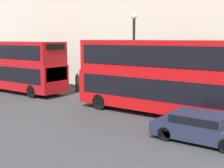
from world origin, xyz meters
TOP-DOWN VIEW (x-y plane):
  - bus_leading at (1.60, 5.80)m, footprint 2.59×10.70m
  - bus_second_in_queue at (1.60, 19.72)m, footprint 2.59×10.26m
  - car_dark_sedan at (-1.80, 2.04)m, footprint 1.87×4.22m
  - street_lamp at (3.21, 8.75)m, footprint 0.44×0.44m
  - pedestrian at (4.59, 15.27)m, footprint 0.36×0.36m

SIDE VIEW (x-z plane):
  - car_dark_sedan at x=-1.80m, z-range 0.04..1.34m
  - pedestrian at x=4.59m, z-range -0.07..1.56m
  - bus_second_in_queue at x=1.60m, z-range 0.22..4.49m
  - bus_leading at x=1.60m, z-range 0.22..4.65m
  - street_lamp at x=3.21m, z-range 0.75..6.98m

